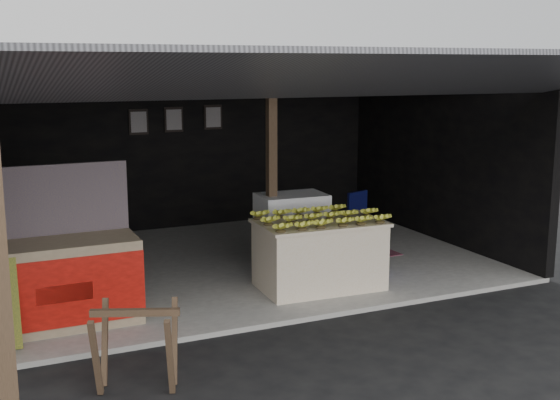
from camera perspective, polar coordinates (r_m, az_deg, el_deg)
name	(u,v)px	position (r m, az deg, el deg)	size (l,w,h in m)	color
ground	(315,321)	(8.04, 2.82, -9.79)	(80.00, 80.00, 0.00)	black
concrete_slab	(236,262)	(10.20, -3.58, -5.08)	(7.00, 5.00, 0.06)	gray
shophouse	(227,117)	(10.13, -4.35, 6.70)	(7.40, 7.29, 3.02)	black
banana_table	(319,254)	(8.88, 3.22, -4.43)	(1.60, 1.03, 0.86)	silver
banana_pile	(320,215)	(8.76, 3.26, -1.19)	(1.44, 0.86, 0.17)	yellow
white_crate	(292,230)	(9.76, 0.96, -2.49)	(0.95, 0.67, 1.03)	white
neighbor_stall	(59,279)	(7.96, -17.50, -6.14)	(1.67, 0.77, 1.72)	#998466
sawhorse	(136,340)	(6.37, -11.62, -11.06)	(0.87, 0.87, 0.76)	brown
water_barrel	(366,252)	(9.63, 6.99, -4.23)	(0.38, 0.38, 0.56)	#0F0D97
plastic_chair	(362,216)	(10.80, 6.69, -1.26)	(0.52, 0.52, 0.88)	#090C36
magenta_rug	(342,253)	(10.61, 5.10, -4.28)	(1.50, 1.00, 0.01)	maroon
picture_frames	(176,120)	(12.07, -8.48, 6.48)	(1.62, 0.04, 0.46)	black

